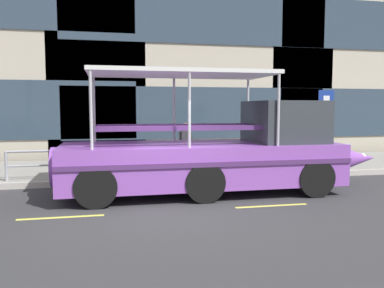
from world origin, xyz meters
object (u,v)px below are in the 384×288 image
pedestrian_near_bow (283,137)px  pedestrian_mid_left (186,141)px  duck_tour_boat (221,153)px  parking_sign (325,115)px

pedestrian_near_bow → pedestrian_mid_left: size_ratio=1.09×
pedestrian_mid_left → pedestrian_near_bow: bearing=-0.1°
pedestrian_mid_left → duck_tour_boat: bearing=-82.8°
duck_tour_boat → pedestrian_mid_left: bearing=97.2°
parking_sign → duck_tour_boat: duck_tour_boat is taller
parking_sign → pedestrian_mid_left: 5.18m
parking_sign → pedestrian_mid_left: (-5.08, 0.47, -0.91)m
duck_tour_boat → pedestrian_mid_left: 3.08m
duck_tour_boat → parking_sign: bearing=28.9°
parking_sign → pedestrian_near_bow: parking_sign is taller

